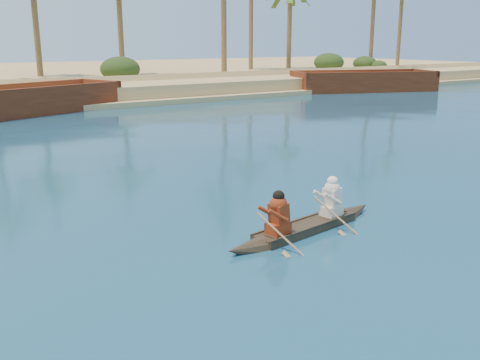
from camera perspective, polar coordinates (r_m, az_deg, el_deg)
canoe at (r=12.83m, az=7.04°, el=-4.31°), size 4.98×1.33×1.36m
barge_mid at (r=36.20m, az=-21.95°, el=7.73°), size 12.89×8.02×2.04m
barge_right at (r=50.40m, az=13.04°, el=10.08°), size 13.39×8.33×2.12m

